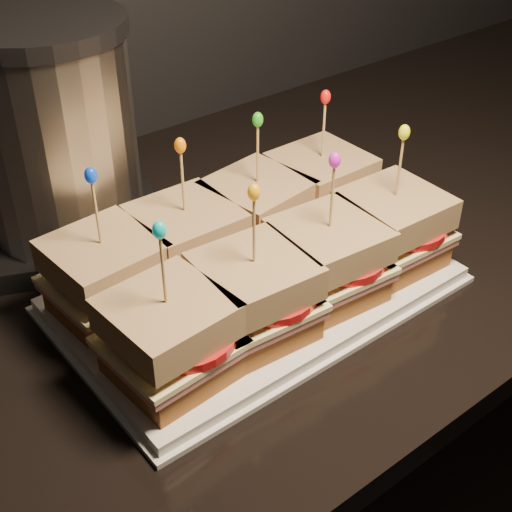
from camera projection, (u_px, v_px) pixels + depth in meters
cabinet at (310, 432)px, 1.21m from camera, size 2.48×0.66×0.84m
granite_slab at (324, 216)px, 0.96m from camera, size 2.52×0.70×0.03m
platter at (256, 290)px, 0.79m from camera, size 0.41×0.26×0.02m
platter_rim at (256, 294)px, 0.79m from camera, size 0.43×0.27×0.01m
sandwich_0_bread_bot at (110, 300)px, 0.74m from camera, size 0.11×0.11×0.03m
sandwich_0_ham at (108, 286)px, 0.73m from camera, size 0.12×0.11×0.01m
sandwich_0_cheese at (107, 280)px, 0.72m from camera, size 0.12×0.12×0.01m
sandwich_0_tomato at (119, 273)px, 0.72m from camera, size 0.10×0.10×0.01m
sandwich_0_bread_top at (103, 257)px, 0.71m from camera, size 0.11×0.11×0.03m
sandwich_0_pick at (97, 217)px, 0.68m from camera, size 0.00×0.00×0.09m
sandwich_0_frill at (91, 175)px, 0.65m from camera, size 0.01×0.01×0.02m
sandwich_1_bread_bot at (188, 265)px, 0.79m from camera, size 0.10×0.10×0.03m
sandwich_1_ham at (187, 252)px, 0.78m from camera, size 0.11×0.11×0.01m
sandwich_1_cheese at (187, 247)px, 0.77m from camera, size 0.11×0.11×0.01m
sandwich_1_tomato at (199, 239)px, 0.77m from camera, size 0.10×0.10×0.01m
sandwich_1_bread_top at (185, 224)px, 0.76m from camera, size 0.10×0.10×0.03m
sandwich_1_pick at (183, 185)px, 0.73m from camera, size 0.00×0.00×0.09m
sandwich_1_frill at (180, 145)px, 0.70m from camera, size 0.01×0.01×0.02m
sandwich_2_bread_bot at (258, 235)px, 0.84m from camera, size 0.11×0.11×0.03m
sandwich_2_ham at (258, 222)px, 0.83m from camera, size 0.12×0.12×0.01m
sandwich_2_cheese at (258, 217)px, 0.82m from camera, size 0.12×0.12×0.01m
sandwich_2_tomato at (269, 210)px, 0.82m from camera, size 0.10×0.10×0.01m
sandwich_2_bread_top at (258, 195)px, 0.81m from camera, size 0.11×0.11×0.03m
sandwich_2_pick at (258, 158)px, 0.78m from camera, size 0.00×0.00×0.09m
sandwich_2_frill at (258, 120)px, 0.75m from camera, size 0.01×0.01×0.02m
sandwich_3_bread_bot at (319, 208)px, 0.89m from camera, size 0.10×0.10×0.03m
sandwich_3_ham at (320, 195)px, 0.88m from camera, size 0.11×0.11×0.01m
sandwich_3_cheese at (320, 190)px, 0.87m from camera, size 0.11×0.11×0.01m
sandwich_3_tomato at (331, 184)px, 0.87m from camera, size 0.10×0.10×0.01m
sandwich_3_bread_top at (321, 169)px, 0.86m from camera, size 0.10×0.10×0.03m
sandwich_3_pick at (323, 133)px, 0.83m from camera, size 0.00×0.00×0.09m
sandwich_3_frill at (326, 97)px, 0.80m from camera, size 0.01×0.01×0.02m
sandwich_4_bread_bot at (172, 361)px, 0.66m from camera, size 0.11×0.11×0.03m
sandwich_4_ham at (170, 347)px, 0.65m from camera, size 0.12×0.11×0.01m
sandwich_4_cheese at (170, 342)px, 0.65m from camera, size 0.12×0.11×0.01m
sandwich_4_tomato at (184, 333)px, 0.65m from camera, size 0.10×0.10×0.01m
sandwich_4_bread_top at (167, 317)px, 0.63m from camera, size 0.11×0.11×0.03m
sandwich_4_pick at (163, 274)px, 0.61m from camera, size 0.00×0.00×0.09m
sandwich_4_frill at (159, 230)px, 0.58m from camera, size 0.01×0.01×0.02m
sandwich_5_bread_bot at (254, 319)px, 0.71m from camera, size 0.11×0.11×0.03m
sandwich_5_ham at (254, 305)px, 0.70m from camera, size 0.12×0.11×0.01m
sandwich_5_cheese at (254, 300)px, 0.70m from camera, size 0.12×0.12×0.01m
sandwich_5_tomato at (268, 292)px, 0.70m from camera, size 0.10×0.10×0.01m
sandwich_5_bread_top at (254, 276)px, 0.68m from camera, size 0.11×0.11×0.03m
sandwich_5_pick at (254, 235)px, 0.66m from camera, size 0.00×0.00×0.09m
sandwich_5_frill at (254, 192)px, 0.63m from camera, size 0.01×0.01×0.02m
sandwich_6_bread_bot at (326, 282)px, 0.76m from camera, size 0.11×0.11×0.03m
sandwich_6_ham at (327, 269)px, 0.75m from camera, size 0.12×0.11×0.01m
sandwich_6_cheese at (327, 263)px, 0.75m from camera, size 0.12×0.12×0.01m
sandwich_6_tomato at (340, 256)px, 0.75m from camera, size 0.10×0.10×0.01m
sandwich_6_bread_top at (329, 240)px, 0.73m from camera, size 0.11×0.11×0.03m
sandwich_6_pick at (332, 201)px, 0.71m from camera, size 0.00×0.00×0.09m
sandwich_6_frill at (335, 160)px, 0.68m from camera, size 0.01×0.01×0.02m
sandwich_7_bread_bot at (389, 250)px, 0.81m from camera, size 0.10×0.10×0.03m
sandwich_7_ham at (391, 237)px, 0.80m from camera, size 0.11×0.11×0.01m
sandwich_7_cheese at (391, 231)px, 0.80m from camera, size 0.12×0.11×0.01m
sandwich_7_tomato at (403, 225)px, 0.80m from camera, size 0.10×0.10×0.01m
sandwich_7_bread_top at (394, 209)px, 0.78m from camera, size 0.11×0.11×0.03m
sandwich_7_pick at (399, 171)px, 0.76m from camera, size 0.00×0.00×0.09m
sandwich_7_frill at (404, 132)px, 0.73m from camera, size 0.01×0.01×0.02m
appliance_base at (73, 233)px, 0.88m from camera, size 0.27×0.25×0.03m
appliance_body at (57, 137)px, 0.80m from camera, size 0.18×0.18×0.23m
appliance_lid at (37, 26)px, 0.73m from camera, size 0.19×0.19×0.02m
appliance at (57, 141)px, 0.80m from camera, size 0.21×0.18×0.28m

